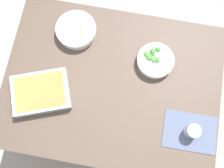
% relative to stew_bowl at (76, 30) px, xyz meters
% --- Properties ---
extents(ground_plane, '(6.00, 6.00, 0.00)m').
position_rel_stew_bowl_xyz_m(ground_plane, '(-0.26, 0.27, -0.77)').
color(ground_plane, '#9E9389').
extents(dining_table, '(1.20, 0.90, 0.74)m').
position_rel_stew_bowl_xyz_m(dining_table, '(-0.26, 0.27, -0.12)').
color(dining_table, '#4C3D33').
rests_on(dining_table, ground_plane).
extents(placemat, '(0.28, 0.20, 0.00)m').
position_rel_stew_bowl_xyz_m(placemat, '(-0.71, 0.45, -0.03)').
color(placemat, '#4C5670').
rests_on(placemat, dining_table).
extents(stew_bowl, '(0.23, 0.23, 0.06)m').
position_rel_stew_bowl_xyz_m(stew_bowl, '(0.00, 0.00, 0.00)').
color(stew_bowl, silver).
rests_on(stew_bowl, dining_table).
extents(broccoli_bowl, '(0.21, 0.21, 0.07)m').
position_rel_stew_bowl_xyz_m(broccoli_bowl, '(-0.47, 0.10, -0.00)').
color(broccoli_bowl, silver).
rests_on(broccoli_bowl, dining_table).
extents(baking_dish, '(0.36, 0.31, 0.06)m').
position_rel_stew_bowl_xyz_m(baking_dish, '(0.11, 0.39, 0.00)').
color(baking_dish, silver).
rests_on(baking_dish, dining_table).
extents(drink_cup, '(0.07, 0.07, 0.08)m').
position_rel_stew_bowl_xyz_m(drink_cup, '(-0.71, 0.45, 0.01)').
color(drink_cup, '#B2BCC6').
rests_on(drink_cup, dining_table).
extents(spoon_by_stew, '(0.05, 0.18, 0.01)m').
position_rel_stew_bowl_xyz_m(spoon_by_stew, '(-0.01, 0.04, -0.03)').
color(spoon_by_stew, silver).
rests_on(spoon_by_stew, dining_table).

